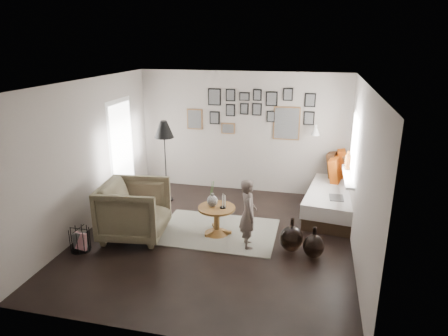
% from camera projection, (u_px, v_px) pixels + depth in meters
% --- Properties ---
extents(ground, '(4.80, 4.80, 0.00)m').
position_uv_depth(ground, '(214.00, 238.00, 6.79)').
color(ground, black).
rests_on(ground, ground).
extents(wall_back, '(4.50, 0.00, 4.50)m').
position_uv_depth(wall_back, '(242.00, 133.00, 8.61)').
color(wall_back, gray).
rests_on(wall_back, ground).
extents(wall_front, '(4.50, 0.00, 4.50)m').
position_uv_depth(wall_front, '(156.00, 233.00, 4.16)').
color(wall_front, gray).
rests_on(wall_front, ground).
extents(wall_left, '(0.00, 4.80, 4.80)m').
position_uv_depth(wall_left, '(88.00, 156.00, 6.87)').
color(wall_left, gray).
rests_on(wall_left, ground).
extents(wall_right, '(0.00, 4.80, 4.80)m').
position_uv_depth(wall_right, '(361.00, 176.00, 5.90)').
color(wall_right, gray).
rests_on(wall_right, ground).
extents(ceiling, '(4.80, 4.80, 0.00)m').
position_uv_depth(ceiling, '(213.00, 83.00, 5.99)').
color(ceiling, white).
rests_on(ceiling, wall_back).
extents(door_left, '(0.00, 2.14, 2.14)m').
position_uv_depth(door_left, '(122.00, 152.00, 8.06)').
color(door_left, white).
rests_on(door_left, wall_left).
extents(window_right, '(0.15, 1.32, 1.30)m').
position_uv_depth(window_right, '(348.00, 171.00, 7.27)').
color(window_right, white).
rests_on(window_right, wall_right).
extents(gallery_wall, '(2.74, 0.03, 1.08)m').
position_uv_depth(gallery_wall, '(255.00, 113.00, 8.39)').
color(gallery_wall, brown).
rests_on(gallery_wall, wall_back).
extents(wall_sconce, '(0.18, 0.36, 0.16)m').
position_uv_depth(wall_sconce, '(316.00, 132.00, 7.98)').
color(wall_sconce, white).
rests_on(wall_sconce, wall_back).
extents(rug, '(2.04, 1.43, 0.01)m').
position_uv_depth(rug, '(218.00, 231.00, 7.01)').
color(rug, beige).
rests_on(rug, ground).
extents(pedestal_table, '(0.64, 0.64, 0.50)m').
position_uv_depth(pedestal_table, '(217.00, 222.00, 6.87)').
color(pedestal_table, brown).
rests_on(pedestal_table, ground).
extents(vase, '(0.18, 0.18, 0.45)m').
position_uv_depth(vase, '(212.00, 199.00, 6.78)').
color(vase, black).
rests_on(vase, pedestal_table).
extents(candles, '(0.11, 0.11, 0.24)m').
position_uv_depth(candles, '(223.00, 202.00, 6.73)').
color(candles, black).
rests_on(candles, pedestal_table).
extents(daybed, '(1.24, 2.31, 1.08)m').
position_uv_depth(daybed, '(334.00, 194.00, 7.83)').
color(daybed, black).
rests_on(daybed, ground).
extents(magazine_on_daybed, '(0.26, 0.34, 0.02)m').
position_uv_depth(magazine_on_daybed, '(336.00, 198.00, 7.17)').
color(magazine_on_daybed, black).
rests_on(magazine_on_daybed, daybed).
extents(armchair, '(1.18, 1.15, 0.96)m').
position_uv_depth(armchair, '(135.00, 210.00, 6.72)').
color(armchair, brown).
rests_on(armchair, ground).
extents(armchair_cushion, '(0.47, 0.49, 0.20)m').
position_uv_depth(armchair_cushion, '(138.00, 209.00, 6.76)').
color(armchair_cushion, white).
rests_on(armchair_cushion, armchair).
extents(floor_lamp, '(0.39, 0.39, 1.68)m').
position_uv_depth(floor_lamp, '(164.00, 132.00, 7.95)').
color(floor_lamp, black).
rests_on(floor_lamp, ground).
extents(magazine_basket, '(0.30, 0.30, 0.38)m').
position_uv_depth(magazine_basket, '(80.00, 240.00, 6.35)').
color(magazine_basket, black).
rests_on(magazine_basket, ground).
extents(demijohn_large, '(0.37, 0.37, 0.56)m').
position_uv_depth(demijohn_large, '(291.00, 238.00, 6.32)').
color(demijohn_large, black).
rests_on(demijohn_large, ground).
extents(demijohn_small, '(0.33, 0.33, 0.51)m').
position_uv_depth(demijohn_small, '(314.00, 246.00, 6.14)').
color(demijohn_small, black).
rests_on(demijohn_small, ground).
extents(child, '(0.39, 0.49, 1.15)m').
position_uv_depth(child, '(248.00, 214.00, 6.35)').
color(child, '#61534D').
rests_on(child, ground).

